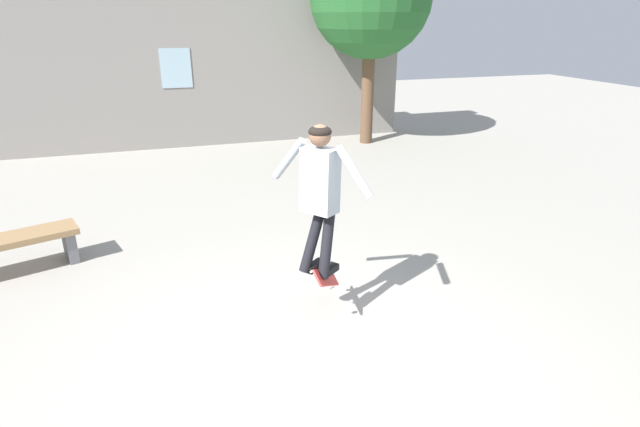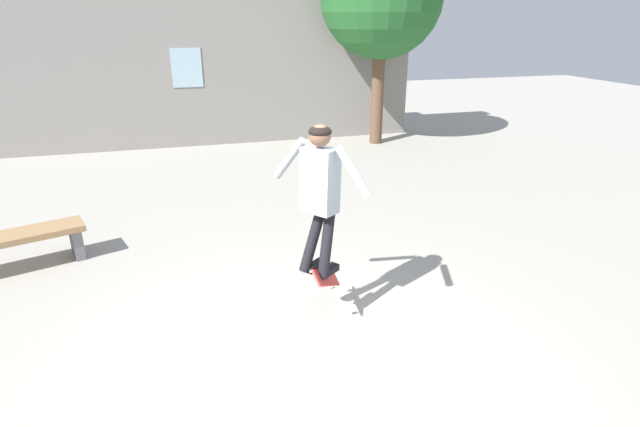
# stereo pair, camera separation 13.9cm
# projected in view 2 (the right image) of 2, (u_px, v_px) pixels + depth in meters

# --- Properties ---
(ground_plane) EXTENTS (40.00, 40.00, 0.00)m
(ground_plane) POSITION_uv_depth(u_px,v_px,m) (309.00, 361.00, 4.71)
(ground_plane) COLOR #A39E93
(building_backdrop) EXTENTS (10.65, 0.52, 5.20)m
(building_backdrop) POSITION_uv_depth(u_px,v_px,m) (214.00, 55.00, 12.06)
(building_backdrop) COLOR gray
(building_backdrop) RESTS_ON ground_plane
(park_bench) EXTENTS (1.98, 1.03, 0.49)m
(park_bench) POSITION_uv_depth(u_px,v_px,m) (1.00, 246.00, 6.21)
(park_bench) COLOR #99754C
(park_bench) RESTS_ON ground_plane
(skater) EXTENTS (0.77, 0.99, 1.54)m
(skater) POSITION_uv_depth(u_px,v_px,m) (320.00, 188.00, 4.83)
(skater) COLOR #9EA8B2
(skateboard_flipping) EXTENTS (0.47, 0.76, 0.54)m
(skateboard_flipping) POSITION_uv_depth(u_px,v_px,m) (326.00, 278.00, 5.23)
(skateboard_flipping) COLOR red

